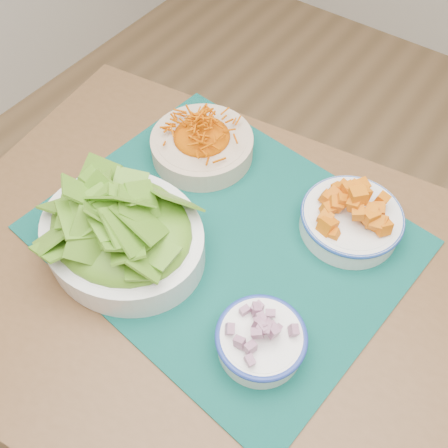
% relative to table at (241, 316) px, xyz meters
% --- Properties ---
extents(table, '(1.19, 0.87, 0.75)m').
position_rel_table_xyz_m(table, '(0.00, 0.00, 0.00)').
color(table, brown).
rests_on(table, ground).
extents(placemat, '(0.64, 0.55, 0.00)m').
position_rel_table_xyz_m(placemat, '(-0.09, 0.06, 0.11)').
color(placemat, '#04322D').
rests_on(placemat, table).
extents(carrot_bowl, '(0.23, 0.23, 0.08)m').
position_rel_table_xyz_m(carrot_bowl, '(-0.23, 0.20, 0.15)').
color(carrot_bowl, beige).
rests_on(carrot_bowl, placemat).
extents(squash_bowl, '(0.18, 0.18, 0.09)m').
position_rel_table_xyz_m(squash_bowl, '(0.09, 0.20, 0.15)').
color(squash_bowl, white).
rests_on(squash_bowl, placemat).
extents(lettuce_bowl, '(0.29, 0.25, 0.12)m').
position_rel_table_xyz_m(lettuce_bowl, '(-0.20, -0.06, 0.17)').
color(lettuce_bowl, white).
rests_on(lettuce_bowl, placemat).
extents(onion_bowl, '(0.15, 0.15, 0.07)m').
position_rel_table_xyz_m(onion_bowl, '(0.08, -0.07, 0.15)').
color(onion_bowl, white).
rests_on(onion_bowl, placemat).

